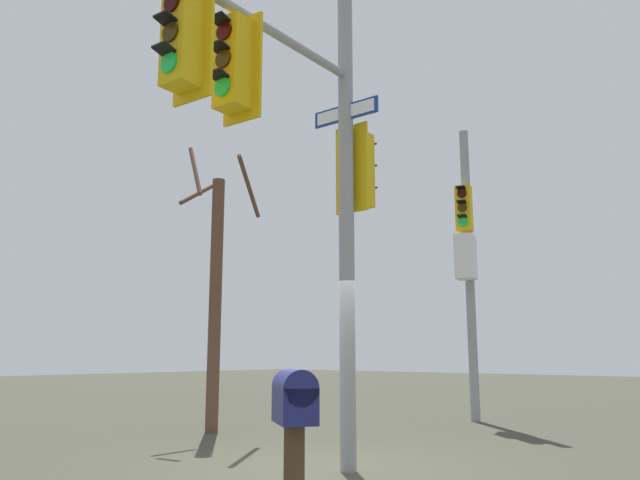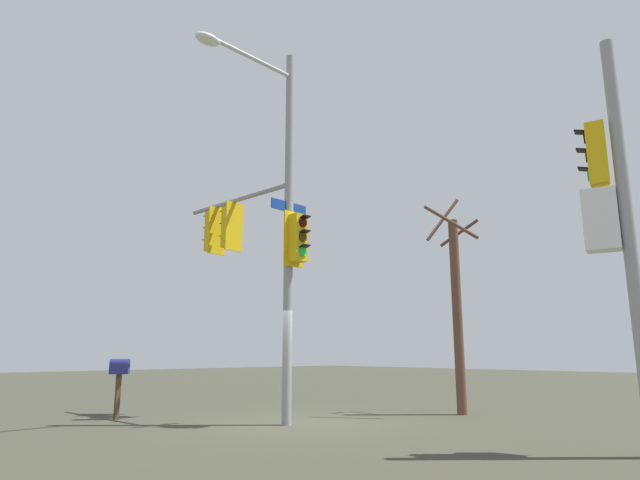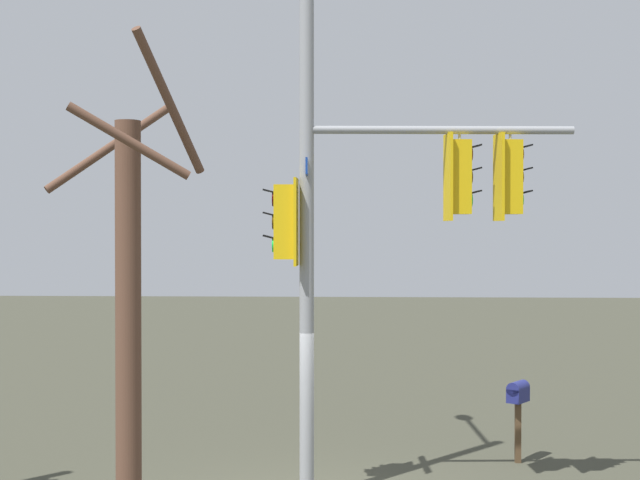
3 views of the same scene
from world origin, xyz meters
TOP-DOWN VIEW (x-y plane):
  - ground_plane at (0.00, 0.00)m, footprint 80.00×80.00m
  - main_signal_pole_assembly at (-0.87, -0.54)m, footprint 4.62×3.34m
  - secondary_pole_assembly at (6.55, 1.22)m, footprint 0.78×0.56m
  - mailbox at (-3.53, -2.67)m, footprint 0.45×0.50m
  - bare_tree_behind_pole at (1.49, 4.25)m, footprint 1.68×1.68m

SIDE VIEW (x-z plane):
  - ground_plane at x=0.00m, z-range 0.00..0.00m
  - mailbox at x=-3.53m, z-range 0.40..1.81m
  - bare_tree_behind_pole at x=1.49m, z-range -0.15..5.75m
  - secondary_pole_assembly at x=6.55m, z-range 0.36..7.28m
  - main_signal_pole_assembly at x=-0.87m, z-range 0.40..9.26m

